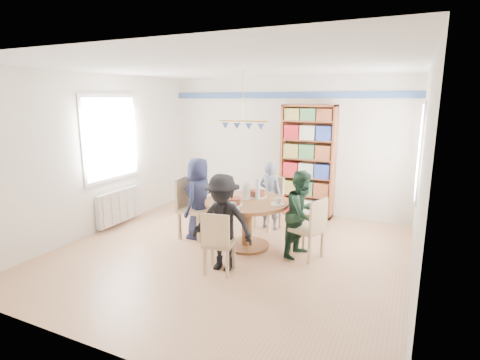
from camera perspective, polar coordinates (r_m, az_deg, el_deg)
The scene contains 14 objects.
ground at distance 5.76m, azimuth -1.73°, elevation -11.03°, with size 5.00×5.00×0.00m, color tan.
room_shell at distance 6.22m, azimuth -0.34°, elevation 6.45°, with size 5.00×5.00×5.00m.
radiator at distance 7.22m, azimuth -18.03°, elevation -3.85°, with size 0.12×1.00×0.60m.
dining_table at distance 5.81m, azimuth 1.08°, elevation -4.99°, with size 1.30×1.30×0.75m.
chair_left at distance 6.28m, azimuth -7.64°, elevation -3.71°, with size 0.45×0.45×1.02m.
chair_right at distance 5.48m, azimuth 10.88°, elevation -6.94°, with size 0.51×0.51×0.91m.
chair_far at distance 6.72m, azimuth 4.63°, elevation -3.02°, with size 0.52×0.52×0.93m.
chair_near at distance 4.95m, azimuth -3.42°, elevation -9.18°, with size 0.44×0.44×0.86m.
person_left at distance 6.21m, azimuth -6.29°, elevation -2.78°, with size 0.66×0.43×1.35m, color #1B213D.
person_right at distance 5.53m, azimuth 9.44°, elevation -5.12°, with size 0.62×0.49×1.28m, color #193222.
person_far at distance 6.63m, azimuth 4.61°, elevation -2.40°, with size 0.44×0.29×1.21m, color gray.
person_near at distance 5.02m, azimuth -2.69°, elevation -6.54°, with size 0.86×0.49×1.32m, color black.
bookshelf at distance 7.40m, azimuth 10.25°, elevation 2.67°, with size 1.04×0.31×2.17m.
tableware at distance 5.77m, azimuth 0.97°, elevation -2.41°, with size 1.19×1.19×0.31m.
Camera 1 is at (2.41, -4.71, 2.28)m, focal length 28.00 mm.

